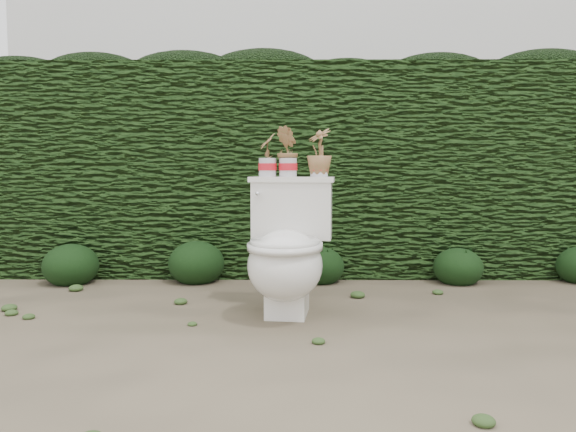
{
  "coord_description": "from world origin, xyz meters",
  "views": [
    {
      "loc": [
        0.21,
        -2.99,
        0.83
      ],
      "look_at": [
        0.19,
        0.25,
        0.55
      ],
      "focal_mm": 35.0,
      "sensor_mm": 36.0,
      "label": 1
    }
  ],
  "objects_px": {
    "potted_plant_center": "(288,153)",
    "potted_plant_right": "(319,154)",
    "potted_plant_left": "(268,156)",
    "toilet": "(287,253)"
  },
  "relations": [
    {
      "from": "potted_plant_right",
      "to": "potted_plant_left",
      "type": "bearing_deg",
      "value": -132.07
    },
    {
      "from": "toilet",
      "to": "potted_plant_left",
      "type": "relative_size",
      "value": 3.2
    },
    {
      "from": "toilet",
      "to": "potted_plant_left",
      "type": "xyz_separation_m",
      "value": [
        -0.12,
        0.26,
        0.54
      ]
    },
    {
      "from": "potted_plant_center",
      "to": "potted_plant_right",
      "type": "xyz_separation_m",
      "value": [
        0.18,
        -0.02,
        -0.01
      ]
    },
    {
      "from": "potted_plant_left",
      "to": "potted_plant_right",
      "type": "bearing_deg",
      "value": 73.43
    },
    {
      "from": "toilet",
      "to": "potted_plant_left",
      "type": "bearing_deg",
      "value": 121.55
    },
    {
      "from": "toilet",
      "to": "potted_plant_center",
      "type": "xyz_separation_m",
      "value": [
        0.0,
        0.24,
        0.56
      ]
    },
    {
      "from": "toilet",
      "to": "potted_plant_right",
      "type": "relative_size",
      "value": 2.88
    },
    {
      "from": "potted_plant_center",
      "to": "potted_plant_right",
      "type": "height_order",
      "value": "potted_plant_center"
    },
    {
      "from": "potted_plant_left",
      "to": "toilet",
      "type": "bearing_deg",
      "value": 14.97
    }
  ]
}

